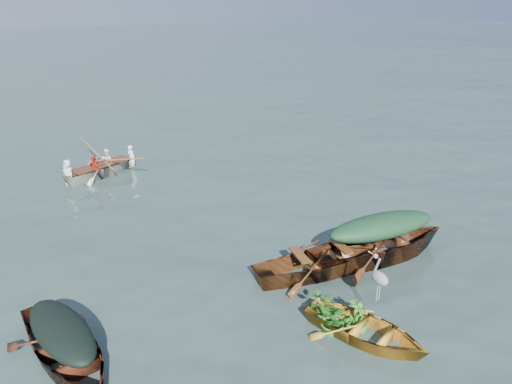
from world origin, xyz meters
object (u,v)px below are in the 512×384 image
(rowed_boat, at_px, (103,176))
(yellow_dinghy, at_px, (364,339))
(dark_covered_boat, at_px, (68,362))
(open_wooden_boat, at_px, (319,274))
(green_tarp_boat, at_px, (378,259))
(heron, at_px, (379,285))

(rowed_boat, bearing_deg, yellow_dinghy, 170.37)
(dark_covered_boat, distance_m, open_wooden_boat, 5.35)
(open_wooden_boat, bearing_deg, yellow_dinghy, 173.22)
(yellow_dinghy, relative_size, green_tarp_boat, 0.59)
(heron, bearing_deg, dark_covered_boat, 138.27)
(green_tarp_boat, distance_m, rowed_boat, 9.59)
(dark_covered_boat, bearing_deg, yellow_dinghy, -33.68)
(rowed_boat, height_order, heron, heron)
(green_tarp_boat, distance_m, open_wooden_boat, 1.56)
(yellow_dinghy, bearing_deg, open_wooden_boat, 51.41)
(dark_covered_boat, relative_size, rowed_boat, 1.05)
(yellow_dinghy, relative_size, open_wooden_boat, 0.69)
(rowed_boat, distance_m, heron, 10.69)
(open_wooden_boat, xyz_separation_m, rowed_boat, (-2.73, 8.42, 0.00))
(yellow_dinghy, bearing_deg, dark_covered_boat, 133.79)
(yellow_dinghy, xyz_separation_m, open_wooden_boat, (0.57, 2.16, 0.00))
(yellow_dinghy, distance_m, rowed_boat, 10.81)
(dark_covered_boat, xyz_separation_m, heron, (5.26, -1.70, 0.84))
(yellow_dinghy, relative_size, heron, 3.12)
(green_tarp_boat, relative_size, heron, 5.33)
(rowed_boat, bearing_deg, heron, 173.21)
(rowed_boat, bearing_deg, green_tarp_boat, -174.59)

